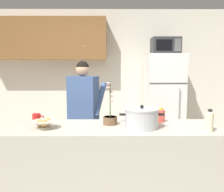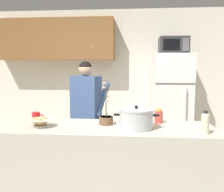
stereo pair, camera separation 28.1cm
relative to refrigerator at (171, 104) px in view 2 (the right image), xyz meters
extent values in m
cube|color=silver|center=(-0.94, 0.45, 0.42)|extent=(6.00, 0.12, 2.60)
cube|color=brown|center=(-2.14, 0.22, 1.16)|extent=(2.21, 0.34, 0.75)
sphere|color=gold|center=(-1.42, 0.05, 1.01)|extent=(0.03, 0.03, 0.03)
cube|color=#BCB7A8|center=(-0.94, -1.85, -0.42)|extent=(2.19, 0.68, 0.92)
cube|color=white|center=(0.00, 0.00, 0.00)|extent=(0.64, 0.64, 1.75)
cube|color=#333333|center=(0.00, -0.32, 0.39)|extent=(0.63, 0.01, 0.01)
cylinder|color=#B2B2B7|center=(0.18, -0.35, -0.09)|extent=(0.02, 0.02, 0.79)
cube|color=#2D2D30|center=(0.00, -0.02, 1.02)|extent=(0.48, 0.36, 0.28)
cube|color=black|center=(-0.06, -0.20, 1.02)|extent=(0.26, 0.01, 0.18)
cube|color=#59595B|center=(0.17, -0.20, 1.02)|extent=(0.11, 0.01, 0.21)
cylinder|color=#726656|center=(-1.27, -0.98, -0.48)|extent=(0.11, 0.11, 0.78)
cylinder|color=#726656|center=(-1.41, -0.92, -0.48)|extent=(0.11, 0.11, 0.78)
cube|color=#3F598C|center=(-1.34, -0.95, 0.22)|extent=(0.45, 0.34, 0.62)
sphere|color=#D8A884|center=(-1.34, -0.95, 0.62)|extent=(0.19, 0.19, 0.19)
sphere|color=black|center=(-1.34, -0.95, 0.65)|extent=(0.18, 0.18, 0.18)
cylinder|color=#3F598C|center=(-1.11, -0.91, 0.20)|extent=(0.21, 0.37, 0.48)
cylinder|color=#3F598C|center=(-1.48, -0.76, 0.20)|extent=(0.21, 0.37, 0.48)
cylinder|color=silver|center=(-0.64, -1.91, 0.14)|extent=(0.33, 0.33, 0.18)
cylinder|color=silver|center=(-0.64, -1.91, 0.24)|extent=(0.34, 0.34, 0.02)
sphere|color=black|center=(-0.64, -1.91, 0.26)|extent=(0.04, 0.04, 0.04)
cube|color=black|center=(-0.84, -1.91, 0.18)|extent=(0.06, 0.02, 0.02)
cube|color=black|center=(-0.45, -1.91, 0.18)|extent=(0.06, 0.02, 0.02)
cylinder|color=red|center=(-1.78, -1.64, 0.09)|extent=(0.09, 0.09, 0.10)
torus|color=red|center=(-1.72, -1.64, 0.09)|extent=(0.06, 0.01, 0.06)
cylinder|color=beige|center=(-1.62, -1.93, 0.05)|extent=(0.14, 0.14, 0.02)
cone|color=beige|center=(-1.62, -1.93, 0.09)|extent=(0.25, 0.25, 0.06)
sphere|color=tan|center=(-1.66, -1.95, 0.11)|extent=(0.07, 0.07, 0.07)
sphere|color=tan|center=(-1.59, -1.89, 0.11)|extent=(0.07, 0.07, 0.07)
sphere|color=tan|center=(-1.61, -1.97, 0.11)|extent=(0.07, 0.07, 0.07)
cylinder|color=beige|center=(-0.01, -2.05, 0.13)|extent=(0.07, 0.07, 0.18)
cone|color=beige|center=(-0.01, -2.05, 0.24)|extent=(0.07, 0.07, 0.03)
cylinder|color=#262626|center=(-0.01, -2.05, 0.25)|extent=(0.04, 0.04, 0.02)
cylinder|color=#D84C3F|center=(-0.39, -1.64, 0.11)|extent=(0.09, 0.09, 0.13)
cone|color=#D84C3F|center=(-0.39, -1.64, 0.18)|extent=(0.09, 0.09, 0.02)
cylinder|color=gold|center=(-0.39, -1.64, 0.19)|extent=(0.05, 0.05, 0.02)
cylinder|color=brown|center=(-0.96, -1.76, 0.09)|extent=(0.15, 0.15, 0.09)
cylinder|color=#38281E|center=(-0.96, -1.76, 0.13)|extent=(0.14, 0.14, 0.01)
cylinder|color=#4C7238|center=(-0.96, -1.76, 0.32)|extent=(0.01, 0.02, 0.38)
ellipsoid|color=pink|center=(-0.95, -1.76, 0.30)|extent=(0.04, 0.03, 0.02)
ellipsoid|color=pink|center=(-0.94, -1.74, 0.35)|extent=(0.04, 0.03, 0.02)
ellipsoid|color=pink|center=(-0.95, -1.74, 0.39)|extent=(0.04, 0.03, 0.02)
ellipsoid|color=pink|center=(-0.98, -1.78, 0.44)|extent=(0.04, 0.03, 0.02)
ellipsoid|color=pink|center=(-0.97, -1.77, 0.49)|extent=(0.04, 0.03, 0.02)
camera|label=1|loc=(-0.96, -4.28, 0.66)|focal=38.74mm
camera|label=2|loc=(-0.67, -4.27, 0.66)|focal=38.74mm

